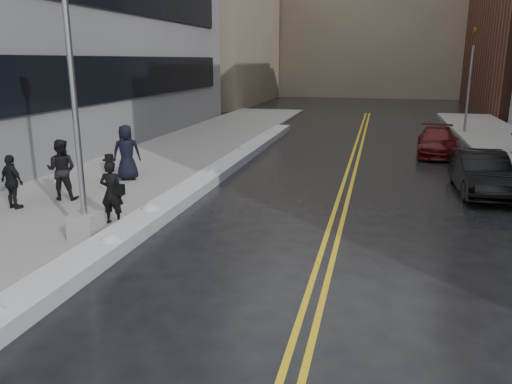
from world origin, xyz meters
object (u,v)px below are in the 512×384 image
Objects in this scene: lamppost at (78,140)px; pedestrian_fedora at (112,192)px; pedestrian_b at (62,170)px; pedestrian_d at (12,182)px; car_black at (481,173)px; car_maroon at (437,142)px; traffic_signal at (470,76)px; pedestrian_c at (127,152)px.

lamppost reaches higher than pedestrian_fedora.
pedestrian_d is at bearing 44.75° from pedestrian_b.
car_black is (10.18, 7.34, -1.83)m from lamppost.
car_black is at bearing -139.75° from pedestrian_d.
car_maroon is (9.48, 14.36, -1.90)m from lamppost.
pedestrian_d is 14.69m from car_black.
pedestrian_b reaches higher than car_black.
pedestrian_b is at bearing -162.48° from car_black.
traffic_signal is 3.20× the size of pedestrian_b.
lamppost is 4.06× the size of pedestrian_b.
traffic_signal is at bearing -124.74° from pedestrian_fedora.
traffic_signal reaches higher than car_black.
pedestrian_c is at bearing -130.20° from traffic_signal.
car_maroon is at bearing -149.37° from pedestrian_b.
traffic_signal is 15.00m from car_black.
pedestrian_c reaches higher than pedestrian_fedora.
car_maroon is at bearing -170.56° from pedestrian_c.
pedestrian_fedora is 0.39× the size of car_maroon.
pedestrian_fedora is at bearing -150.06° from car_black.
pedestrian_d is at bearing -14.06° from pedestrian_fedora.
pedestrian_c is at bearing -139.09° from car_maroon.
lamppost reaches higher than car_maroon.
traffic_signal is 24.03m from pedestrian_fedora.
car_black is at bearing -173.71° from pedestrian_b.
pedestrian_c is 0.47× the size of car_black.
pedestrian_fedora is (0.10, 1.15, -1.54)m from lamppost.
pedestrian_c reaches higher than car_maroon.
pedestrian_d is 18.06m from car_maroon.
lamppost reaches higher than traffic_signal.
pedestrian_fedora is 16.21m from car_maroon.
pedestrian_b is at bearing 131.74° from lamppost.
car_black is (12.77, 4.43, -0.38)m from pedestrian_b.
car_maroon is (9.38, 13.21, -0.36)m from pedestrian_fedora.
pedestrian_b is 2.94m from pedestrian_c.
pedestrian_d is at bearing -126.74° from traffic_signal.
traffic_signal reaches higher than pedestrian_d.
pedestrian_d is 0.36× the size of car_maroon.
car_black is 7.05m from car_maroon.
pedestrian_d is (-15.17, -20.33, -2.46)m from traffic_signal.
car_maroon is at bearing 56.56° from lamppost.
car_maroon is (-2.32, -7.64, -2.77)m from traffic_signal.
pedestrian_d is (-0.78, -1.23, -0.14)m from pedestrian_b.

